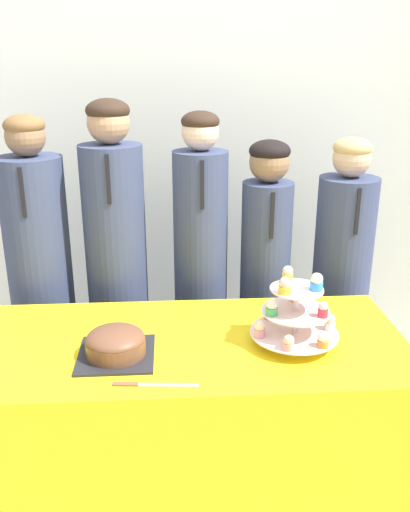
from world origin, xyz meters
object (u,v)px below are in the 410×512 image
(student_0, at_px, (42,284))
(student_1, at_px, (117,274))
(round_cake, at_px, (116,343))
(cupcake_stand, at_px, (295,313))
(student_3, at_px, (264,283))
(student_4, at_px, (340,285))
(student_2, at_px, (201,276))
(cake_knife, at_px, (141,385))

(student_0, height_order, student_1, student_1)
(round_cake, distance_m, cupcake_stand, 0.68)
(student_1, bearing_deg, student_3, -0.00)
(round_cake, relative_size, student_0, 0.18)
(cupcake_stand, xyz_separation_m, student_1, (-0.73, 0.68, -0.10))
(student_4, bearing_deg, student_2, -180.00)
(student_3, relative_size, student_4, 0.99)
(student_1, relative_size, student_2, 1.04)
(student_1, bearing_deg, cupcake_stand, -43.25)
(student_0, relative_size, student_3, 1.09)
(cake_knife, distance_m, student_4, 1.35)
(student_0, distance_m, student_3, 1.11)
(round_cake, relative_size, student_4, 0.19)
(student_2, bearing_deg, student_3, -0.00)
(student_1, distance_m, student_3, 0.74)
(student_3, bearing_deg, student_4, 0.00)
(student_0, distance_m, student_4, 1.50)
(cake_knife, bearing_deg, student_3, 63.03)
(cupcake_stand, bearing_deg, student_4, 59.78)
(student_4, bearing_deg, student_3, -180.00)
(student_1, xyz_separation_m, student_4, (1.13, -0.00, -0.09))
(cupcake_stand, bearing_deg, student_3, 89.42)
(round_cake, xyz_separation_m, student_3, (0.68, 0.74, -0.09))
(cupcake_stand, xyz_separation_m, student_0, (-1.10, 0.68, -0.14))
(cake_knife, xyz_separation_m, student_0, (-0.53, 0.94, -0.01))
(cupcake_stand, relative_size, student_2, 0.22)
(student_3, bearing_deg, round_cake, -132.60)
(student_2, bearing_deg, round_cake, -115.69)
(cake_knife, height_order, student_1, student_1)
(round_cake, bearing_deg, cake_knife, -63.59)
(student_0, bearing_deg, round_cake, -59.80)
(cake_knife, bearing_deg, student_0, 124.20)
(cake_knife, distance_m, student_2, 0.97)
(cake_knife, distance_m, student_0, 1.07)
(student_3, xyz_separation_m, student_4, (0.39, 0.00, -0.02))
(student_1, relative_size, student_4, 1.13)
(student_1, bearing_deg, student_0, -180.00)
(student_4, bearing_deg, cake_knife, -136.06)
(cake_knife, distance_m, cupcake_stand, 0.64)
(round_cake, distance_m, student_3, 1.00)
(round_cake, bearing_deg, student_3, 47.40)
(cupcake_stand, bearing_deg, round_cake, -175.55)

